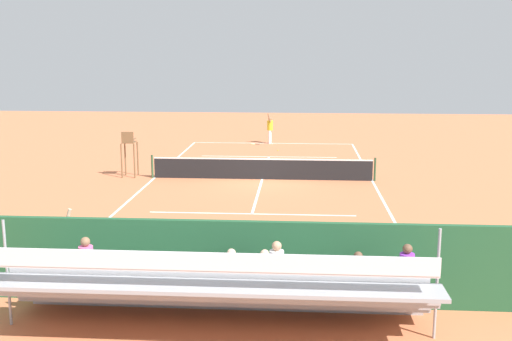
{
  "coord_description": "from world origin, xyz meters",
  "views": [
    {
      "loc": [
        -1.67,
        27.51,
        5.86
      ],
      "look_at": [
        0.0,
        4.0,
        1.2
      ],
      "focal_mm": 43.16,
      "sensor_mm": 36.0,
      "label": 1
    }
  ],
  "objects": [
    {
      "name": "tennis_net",
      "position": [
        0.0,
        0.0,
        0.5
      ],
      "size": [
        10.3,
        0.1,
        1.07
      ],
      "color": "black",
      "rests_on": "ground"
    },
    {
      "name": "line_judge",
      "position": [
        4.13,
        13.14,
        1.02
      ],
      "size": [
        0.38,
        0.54,
        1.93
      ],
      "color": "#232328",
      "rests_on": "ground"
    },
    {
      "name": "courtside_bench",
      "position": [
        -2.55,
        13.27,
        0.56
      ],
      "size": [
        1.8,
        0.4,
        0.93
      ],
      "color": "#9E754C",
      "rests_on": "ground"
    },
    {
      "name": "backdrop_wall",
      "position": [
        0.0,
        14.0,
        1.0
      ],
      "size": [
        18.0,
        0.16,
        2.0
      ],
      "primitive_type": "cube",
      "color": "#235633",
      "rests_on": "ground"
    },
    {
      "name": "tennis_player",
      "position": [
        0.18,
        -10.93,
        1.02
      ],
      "size": [
        0.42,
        0.55,
        1.93
      ],
      "color": "white",
      "rests_on": "ground"
    },
    {
      "name": "umpire_chair",
      "position": [
        6.2,
        -0.13,
        1.31
      ],
      "size": [
        0.67,
        0.67,
        2.14
      ],
      "color": "brown",
      "rests_on": "ground"
    },
    {
      "name": "equipment_bag",
      "position": [
        -0.45,
        13.4,
        0.18
      ],
      "size": [
        0.9,
        0.36,
        0.36
      ],
      "primitive_type": "cube",
      "color": "black",
      "rests_on": "ground"
    },
    {
      "name": "court_line_markings",
      "position": [
        0.0,
        -0.04,
        0.0
      ],
      "size": [
        10.1,
        22.2,
        0.01
      ],
      "color": "white",
      "rests_on": "ground"
    },
    {
      "name": "bleacher_stand",
      "position": [
        -0.11,
        15.31,
        0.91
      ],
      "size": [
        9.06,
        2.4,
        2.35
      ],
      "color": "#9EA0A5",
      "rests_on": "ground"
    },
    {
      "name": "ground_plane",
      "position": [
        0.0,
        0.0,
        0.0
      ],
      "size": [
        60.0,
        60.0,
        0.0
      ],
      "primitive_type": "plane",
      "color": "#CC7047"
    },
    {
      "name": "tennis_racket",
      "position": [
        1.19,
        -10.53,
        0.01
      ],
      "size": [
        0.58,
        0.34,
        0.03
      ],
      "color": "black",
      "rests_on": "ground"
    },
    {
      "name": "tennis_ball_near",
      "position": [
        -0.43,
        -8.06,
        0.03
      ],
      "size": [
        0.07,
        0.07,
        0.07
      ],
      "primitive_type": "sphere",
      "color": "#CCDB33",
      "rests_on": "ground"
    }
  ]
}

